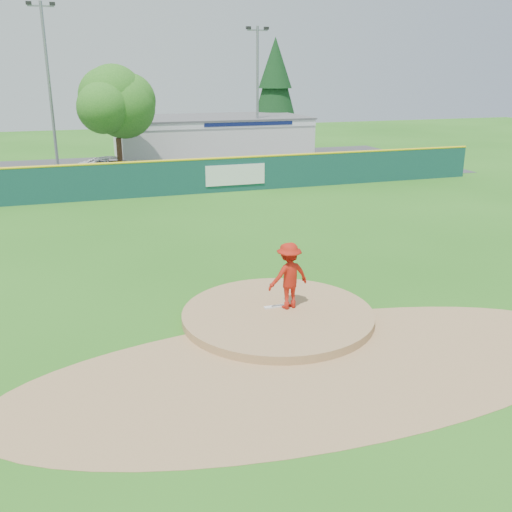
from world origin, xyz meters
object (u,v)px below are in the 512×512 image
object	(u,v)px
van	(115,166)
deciduous_tree	(116,108)
pitcher	(289,276)
light_pole_right	(257,88)
pool_building_grp	(211,137)
conifer_tree	(275,86)
light_pole_left	(49,83)

from	to	relation	value
van	deciduous_tree	size ratio (longest dim) A/B	0.65
pitcher	light_pole_right	bearing A→B (deg)	-117.60
pitcher	pool_building_grp	world-z (taller)	pool_building_grp
van	conifer_tree	xyz separation A→B (m)	(15.33, 10.45, 4.86)
deciduous_tree	light_pole_left	distance (m)	4.72
van	deciduous_tree	xyz separation A→B (m)	(0.33, -0.55, 3.87)
van	light_pole_left	xyz separation A→B (m)	(-3.67, 1.45, 5.37)
pitcher	light_pole_right	distance (m)	30.39
conifer_tree	light_pole_right	size ratio (longest dim) A/B	0.95
conifer_tree	light_pole_left	distance (m)	21.03
van	light_pole_right	size ratio (longest dim) A/B	0.48
pool_building_grp	deciduous_tree	bearing A→B (deg)	-138.84
conifer_tree	pool_building_grp	bearing A→B (deg)	-150.22
deciduous_tree	conifer_tree	bearing A→B (deg)	36.25
pitcher	van	world-z (taller)	pitcher
van	deciduous_tree	bearing A→B (deg)	-154.87
deciduous_tree	light_pole_right	distance (m)	11.75
deciduous_tree	light_pole_right	world-z (taller)	light_pole_right
light_pole_right	conifer_tree	bearing A→B (deg)	60.26
pool_building_grp	van	bearing A→B (deg)	-142.26
deciduous_tree	light_pole_left	world-z (taller)	light_pole_left
deciduous_tree	pitcher	bearing A→B (deg)	-84.50
light_pole_right	van	bearing A→B (deg)	-163.05
van	pool_building_grp	xyz separation A→B (m)	(8.33, 6.45, 0.98)
pitcher	light_pole_right	world-z (taller)	light_pole_right
light_pole_left	pool_building_grp	bearing A→B (deg)	22.60
conifer_tree	pitcher	bearing A→B (deg)	-109.39
pitcher	deciduous_tree	distance (m)	25.16
conifer_tree	light_pole_left	xyz separation A→B (m)	(-19.00, -9.00, 0.51)
pool_building_grp	conifer_tree	size ratio (longest dim) A/B	1.60
conifer_tree	light_pole_right	bearing A→B (deg)	-119.74
deciduous_tree	light_pole_right	size ratio (longest dim) A/B	0.74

